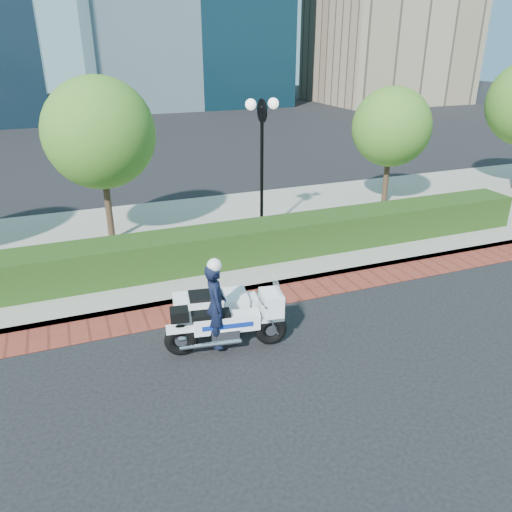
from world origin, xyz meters
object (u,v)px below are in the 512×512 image
object	(u,v)px
tree_c	(391,127)
police_motorcycle	(219,311)
tree_b	(99,133)
lamppost	(262,147)

from	to	relation	value
tree_c	police_motorcycle	size ratio (longest dim) A/B	1.69
police_motorcycle	tree_b	bearing A→B (deg)	111.99
tree_b	tree_c	bearing A→B (deg)	-0.00
lamppost	tree_b	world-z (taller)	tree_b
lamppost	police_motorcycle	distance (m)	6.35
tree_c	police_motorcycle	bearing A→B (deg)	-142.97
tree_c	lamppost	bearing A→B (deg)	-166.70
tree_c	police_motorcycle	distance (m)	10.92
lamppost	police_motorcycle	world-z (taller)	lamppost
tree_b	police_motorcycle	xyz separation A→B (m)	(1.49, -6.42, -2.73)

